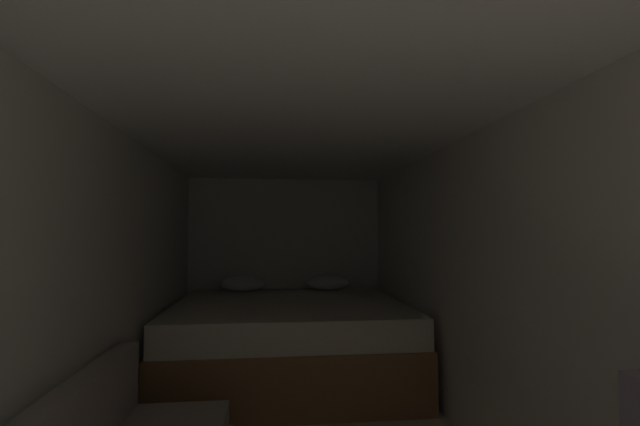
{
  "coord_description": "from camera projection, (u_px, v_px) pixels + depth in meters",
  "views": [
    {
      "loc": [
        -0.18,
        -0.27,
        1.36
      ],
      "look_at": [
        0.17,
        2.71,
        1.51
      ],
      "focal_mm": 24.22,
      "sensor_mm": 36.0,
      "label": 1
    }
  ],
  "objects": [
    {
      "name": "bed",
      "position": [
        289.0,
        340.0,
        4.07
      ],
      "size": [
        2.13,
        1.97,
        0.89
      ],
      "color": "olive",
      "rests_on": "ground"
    },
    {
      "name": "wall_left",
      "position": [
        91.0,
        298.0,
        2.35
      ],
      "size": [
        0.05,
        5.29,
        2.02
      ],
      "primitive_type": "cube",
      "color": "silver",
      "rests_on": "ground"
    },
    {
      "name": "wall_right",
      "position": [
        490.0,
        292.0,
        2.62
      ],
      "size": [
        0.05,
        5.29,
        2.02
      ],
      "primitive_type": "cube",
      "color": "silver",
      "rests_on": "ground"
    },
    {
      "name": "wall_back",
      "position": [
        285.0,
        264.0,
        5.14
      ],
      "size": [
        2.35,
        0.05,
        2.02
      ],
      "primitive_type": "cube",
      "color": "silver",
      "rests_on": "ground"
    },
    {
      "name": "ceiling_slab",
      "position": [
        301.0,
        118.0,
        2.54
      ],
      "size": [
        2.35,
        5.29,
        0.05
      ],
      "primitive_type": "cube",
      "color": "white",
      "rests_on": "wall_left"
    }
  ]
}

